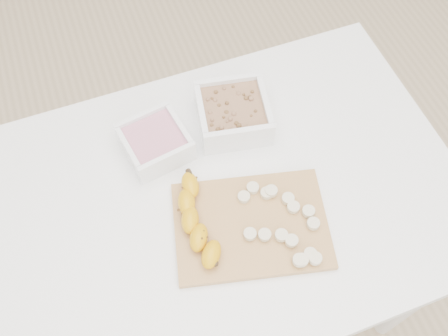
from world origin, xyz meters
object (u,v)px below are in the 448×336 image
object	(u,v)px
bowl_granola	(233,113)
cutting_board	(251,225)
table	(229,212)
bowl_yogurt	(155,142)
banana	(198,221)

from	to	relation	value
bowl_granola	cutting_board	size ratio (longest dim) A/B	0.59
cutting_board	table	bearing A→B (deg)	99.43
table	bowl_granola	bearing A→B (deg)	66.32
table	bowl_yogurt	size ratio (longest dim) A/B	6.58
bowl_yogurt	banana	world-z (taller)	bowl_yogurt
bowl_granola	bowl_yogurt	bearing A→B (deg)	-177.16
banana	bowl_granola	bearing A→B (deg)	69.12
cutting_board	banana	bearing A→B (deg)	160.56
cutting_board	bowl_granola	bearing A→B (deg)	76.98
bowl_yogurt	bowl_granola	distance (m)	0.19
bowl_granola	banana	xyz separation A→B (m)	(-0.16, -0.22, -0.00)
bowl_yogurt	banana	xyz separation A→B (m)	(0.03, -0.21, 0.00)
bowl_granola	banana	size ratio (longest dim) A/B	0.88
bowl_yogurt	bowl_granola	world-z (taller)	bowl_granola
table	bowl_granola	size ratio (longest dim) A/B	5.49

